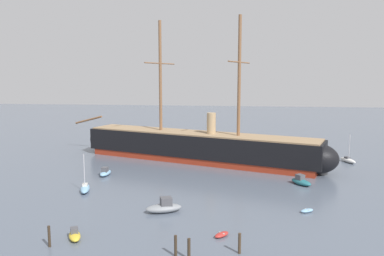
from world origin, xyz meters
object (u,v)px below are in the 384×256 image
at_px(motorboat_foreground_left, 75,235).
at_px(mooring_piling_left_pair, 189,249).
at_px(sailboat_far_right, 348,160).
at_px(sailboat_distant_centre, 211,148).
at_px(tall_ship, 198,146).
at_px(motorboat_alongside_bow, 105,173).
at_px(dinghy_foreground_right, 222,235).
at_px(mooring_piling_midwater, 240,243).
at_px(sailboat_mid_left, 85,188).
at_px(dinghy_mid_right, 307,211).
at_px(motorboat_alongside_stern, 301,181).
at_px(motorboat_near_centre, 164,207).
at_px(mooring_piling_nearest, 49,236).
at_px(mooring_piling_right_pair, 176,246).

bearing_deg(motorboat_foreground_left, mooring_piling_left_pair, -13.66).
height_order(sailboat_far_right, sailboat_distant_centre, sailboat_distant_centre).
bearing_deg(motorboat_foreground_left, tall_ship, 77.05).
distance_m(tall_ship, motorboat_alongside_bow, 20.89).
height_order(dinghy_foreground_right, sailboat_distant_centre, sailboat_distant_centre).
xyz_separation_m(dinghy_foreground_right, mooring_piling_midwater, (2.00, -3.93, 0.84)).
bearing_deg(motorboat_foreground_left, sailboat_mid_left, 108.87).
xyz_separation_m(dinghy_foreground_right, sailboat_distant_centre, (-5.04, 50.30, 0.31)).
height_order(motorboat_foreground_left, sailboat_far_right, sailboat_far_right).
distance_m(dinghy_mid_right, motorboat_alongside_stern, 13.35).
bearing_deg(tall_ship, mooring_piling_left_pair, -84.92).
bearing_deg(mooring_piling_midwater, motorboat_alongside_stern, 69.04).
xyz_separation_m(motorboat_near_centre, sailboat_mid_left, (-14.17, 7.70, -0.21)).
height_order(sailboat_far_right, mooring_piling_nearest, sailboat_far_right).
distance_m(motorboat_near_centre, mooring_piling_right_pair, 12.81).
bearing_deg(motorboat_alongside_bow, motorboat_alongside_stern, -2.99).
bearing_deg(tall_ship, dinghy_mid_right, -58.42).
xyz_separation_m(motorboat_near_centre, sailboat_distant_centre, (2.94, 43.38, -0.15)).
relative_size(sailboat_far_right, sailboat_distant_centre, 0.89).
bearing_deg(motorboat_foreground_left, motorboat_alongside_stern, 41.50).
distance_m(dinghy_foreground_right, dinghy_mid_right, 14.31).
height_order(motorboat_foreground_left, sailboat_mid_left, sailboat_mid_left).
xyz_separation_m(tall_ship, sailboat_mid_left, (-15.27, -23.58, -2.68)).
height_order(motorboat_alongside_stern, sailboat_distant_centre, sailboat_distant_centre).
bearing_deg(dinghy_foreground_right, mooring_piling_midwater, -63.01).
height_order(motorboat_near_centre, motorboat_alongside_stern, motorboat_near_centre).
bearing_deg(sailboat_mid_left, dinghy_foreground_right, -33.44).
xyz_separation_m(dinghy_mid_right, motorboat_alongside_stern, (1.22, 13.29, 0.37)).
bearing_deg(mooring_piling_left_pair, motorboat_near_centre, 111.46).
bearing_deg(dinghy_foreground_right, tall_ship, 100.21).
xyz_separation_m(sailboat_distant_centre, mooring_piling_nearest, (-13.01, -55.16, 0.60)).
relative_size(motorboat_alongside_bow, mooring_piling_midwater, 1.75).
bearing_deg(sailboat_mid_left, mooring_piling_nearest, -78.13).
bearing_deg(sailboat_mid_left, sailboat_far_right, 29.40).
bearing_deg(mooring_piling_right_pair, mooring_piling_nearest, 177.90).
relative_size(motorboat_alongside_stern, mooring_piling_nearest, 1.84).
distance_m(motorboat_alongside_bow, mooring_piling_midwater, 37.27).
height_order(motorboat_alongside_bow, mooring_piling_nearest, mooring_piling_nearest).
bearing_deg(sailboat_far_right, tall_ship, -175.07).
bearing_deg(sailboat_distant_centre, tall_ship, -98.64).
xyz_separation_m(motorboat_alongside_stern, sailboat_distant_centre, (-17.18, 27.77, -0.04)).
xyz_separation_m(dinghy_mid_right, motorboat_alongside_bow, (-33.20, 15.09, 0.32)).
distance_m(mooring_piling_right_pair, mooring_piling_midwater, 6.54).
relative_size(motorboat_alongside_stern, sailboat_far_right, 0.72).
relative_size(tall_ship, sailboat_far_right, 9.96).
bearing_deg(dinghy_foreground_right, mooring_piling_nearest, -164.95).
height_order(motorboat_alongside_stern, sailboat_far_right, sailboat_far_right).
bearing_deg(sailboat_distant_centre, mooring_piling_right_pair, -89.32).
distance_m(motorboat_foreground_left, sailboat_far_right, 59.62).
distance_m(motorboat_near_centre, sailboat_mid_left, 16.12).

